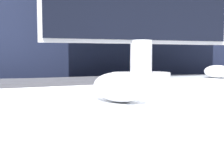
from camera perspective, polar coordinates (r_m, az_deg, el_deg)
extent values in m
cube|color=black|center=(1.22, -12.14, 0.17)|extent=(5.00, 0.03, 1.44)
ellipsoid|color=white|center=(0.50, 1.24, -0.59)|extent=(0.09, 0.12, 0.05)
cube|color=silver|center=(0.66, -12.11, -0.68)|extent=(0.37, 0.18, 0.02)
cube|color=#38383D|center=(0.66, -12.13, 0.36)|extent=(0.35, 0.16, 0.01)
cylinder|color=silver|center=(1.03, 5.31, 1.58)|extent=(0.19, 0.19, 0.02)
cylinder|color=silver|center=(1.02, 5.34, 5.06)|extent=(0.07, 0.07, 0.10)
ellipsoid|color=white|center=(1.10, 18.73, 2.16)|extent=(0.09, 0.11, 0.04)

